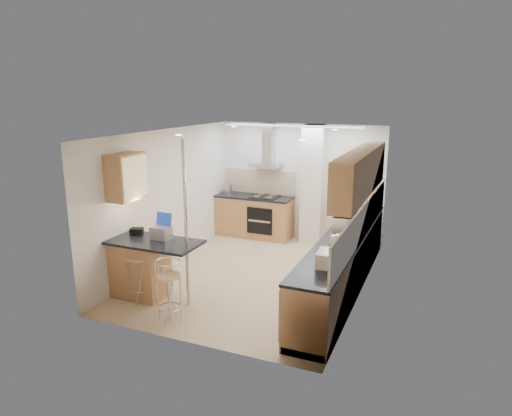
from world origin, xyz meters
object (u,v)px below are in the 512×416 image
at_px(laptop, 161,233).
at_px(bar_stool_near, 140,272).
at_px(bar_stool_end, 169,291).
at_px(microwave, 345,223).
at_px(bread_bin, 329,259).

relative_size(laptop, bar_stool_near, 0.30).
distance_m(laptop, bar_stool_end, 1.05).
bearing_deg(microwave, bar_stool_end, 128.73).
bearing_deg(microwave, bread_bin, 175.22).
height_order(microwave, bread_bin, microwave).
relative_size(microwave, bar_stool_end, 0.59).
bearing_deg(bread_bin, microwave, 90.61).
xyz_separation_m(laptop, bar_stool_end, (0.55, -0.68, -0.59)).
bearing_deg(laptop, bar_stool_end, -49.06).
height_order(laptop, bread_bin, laptop).
bearing_deg(bar_stool_near, microwave, 46.03).
distance_m(laptop, bar_stool_near, 0.67).
bearing_deg(bar_stool_end, bar_stool_near, 80.56).
xyz_separation_m(microwave, bar_stool_near, (-2.72, -1.82, -0.59)).
height_order(bar_stool_end, bread_bin, bread_bin).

